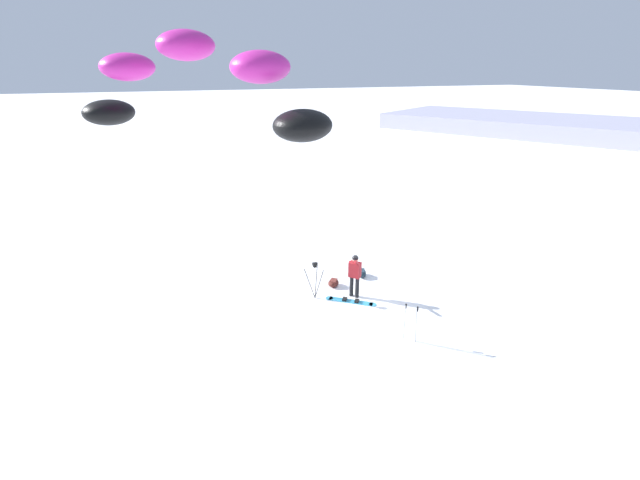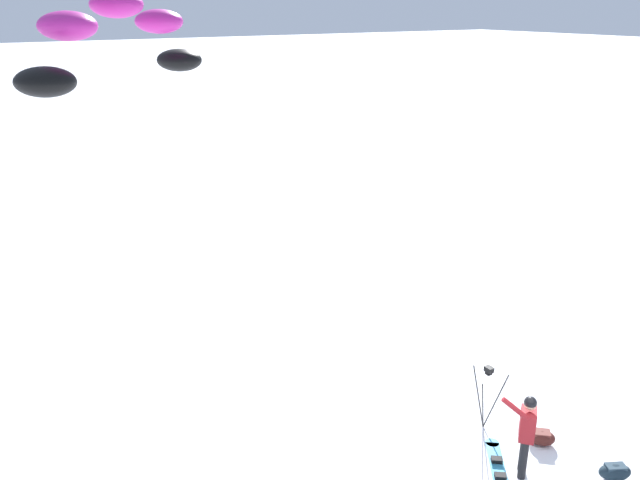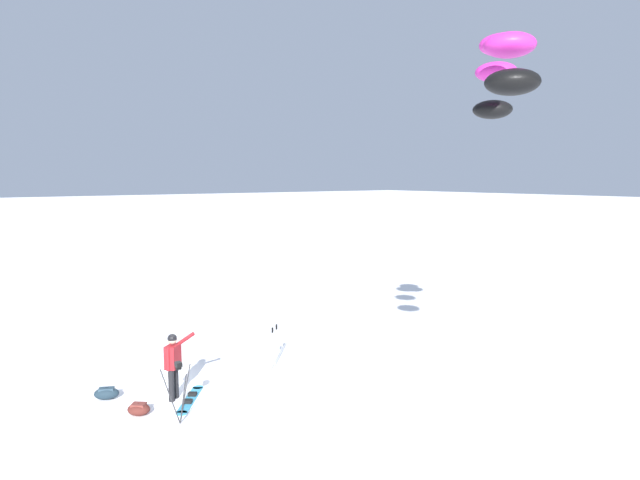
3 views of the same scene
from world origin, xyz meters
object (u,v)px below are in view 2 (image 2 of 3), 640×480
object	(u,v)px
traction_kite	(120,38)
snowboarder	(527,428)
camera_tripod	(487,385)
gear_bag_large	(542,437)
gear_bag_small	(615,471)
snowboard	(498,470)

from	to	relation	value
traction_kite	snowboarder	bearing A→B (deg)	-47.61
traction_kite	camera_tripod	distance (m)	9.29
snowboarder	camera_tripod	world-z (taller)	snowboarder
gear_bag_large	gear_bag_small	xyz separation A→B (m)	(0.32, -1.35, 0.01)
camera_tripod	gear_bag_small	bearing A→B (deg)	-68.86
gear_bag_large	camera_tripod	world-z (taller)	camera_tripod
gear_bag_large	camera_tripod	distance (m)	1.40
traction_kite	gear_bag_small	xyz separation A→B (m)	(6.22, -6.36, -7.26)
snowboard	camera_tripod	bearing A→B (deg)	56.86
gear_bag_large	traction_kite	bearing A→B (deg)	139.69
traction_kite	camera_tripod	world-z (taller)	traction_kite
snowboarder	gear_bag_large	xyz separation A→B (m)	(0.99, 0.38, -0.83)
snowboard	gear_bag_small	world-z (taller)	gear_bag_small
snowboard	traction_kite	xyz separation A→B (m)	(-4.63, 5.13, 7.39)
gear_bag_large	gear_bag_small	world-z (taller)	gear_bag_small
snowboarder	snowboard	xyz separation A→B (m)	(-0.29, 0.26, -0.95)
snowboard	gear_bag_small	bearing A→B (deg)	-37.74
snowboard	camera_tripod	size ratio (longest dim) A/B	1.08
traction_kite	gear_bag_large	size ratio (longest dim) A/B	6.62
gear_bag_small	gear_bag_large	bearing A→B (deg)	103.27
snowboarder	camera_tripod	bearing A→B (deg)	72.91
snowboard	camera_tripod	distance (m)	1.60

